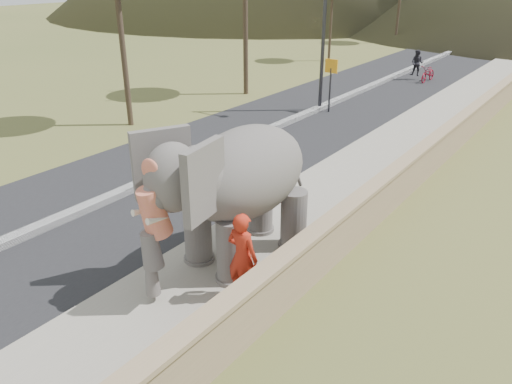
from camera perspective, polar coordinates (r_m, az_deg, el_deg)
ground at (r=11.70m, az=-0.60°, el=-7.24°), size 160.00×160.00×0.00m
road at (r=21.93m, az=4.54°, el=8.16°), size 7.00×120.00×0.03m
median at (r=21.90m, az=4.55°, el=8.39°), size 0.35×120.00×0.22m
walkway at (r=19.89m, az=16.93°, el=5.61°), size 3.00×120.00×0.15m
parapet at (r=19.31m, az=21.68°, el=5.87°), size 0.30×120.00×1.10m
signboard at (r=23.04m, az=8.53°, el=12.94°), size 0.60×0.08×2.40m
elephant_and_man at (r=10.77m, az=-1.08°, el=0.05°), size 2.81×4.59×3.12m
motorcyclist at (r=31.16m, az=18.66°, el=13.10°), size 1.43×1.80×1.74m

